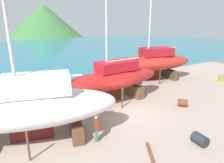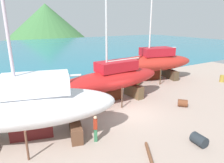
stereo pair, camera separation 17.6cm
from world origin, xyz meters
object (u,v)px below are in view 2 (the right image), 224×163
Objects in this scene: worker at (96,128)px; sailboat_large_starboard at (29,107)px; barrel_tipped_left at (183,103)px; sailboat_mid_port at (153,62)px; sailboat_small_center at (112,79)px; barrel_by_slipway at (199,140)px; barrel_tipped_right at (222,79)px.

sailboat_large_starboard is at bearing -3.43° from worker.
sailboat_large_starboard is 12.52m from barrel_tipped_left.
sailboat_mid_port is (15.70, 6.35, 0.03)m from sailboat_large_starboard.
barrel_tipped_left is (8.92, 0.72, -0.56)m from worker.
sailboat_large_starboard is (-7.54, -2.76, 0.08)m from sailboat_small_center.
barrel_tipped_left is at bearing -146.86° from worker.
sailboat_mid_port is at bearing 66.12° from barrel_tipped_left.
sailboat_small_center is 16.36× the size of barrel_by_slipway.
worker is 6.32m from barrel_by_slipway.
sailboat_small_center is 6.54m from worker.
sailboat_small_center is 17.32× the size of barrel_tipped_right.
barrel_tipped_left is at bearing 136.28° from sailboat_small_center.
barrel_by_slipway is at bearing -130.88° from barrel_tipped_left.
sailboat_large_starboard reaches higher than barrel_tipped_right.
sailboat_large_starboard is 21.95× the size of barrel_by_slipway.
sailboat_small_center is at bearing 174.05° from barrel_tipped_right.
barrel_tipped_right is (10.28, 2.56, 0.10)m from barrel_tipped_left.
barrel_tipped_left is at bearing 78.32° from sailboat_mid_port.
sailboat_mid_port reaches higher than barrel_tipped_left.
sailboat_mid_port reaches higher than sailboat_small_center.
barrel_tipped_right is (22.57, 1.19, -1.86)m from sailboat_large_starboard.
barrel_tipped_left is 5.82m from barrel_by_slipway.
barrel_by_slipway is 15.71m from barrel_tipped_right.
barrel_tipped_left is (4.75, -4.13, -1.89)m from sailboat_small_center.
barrel_by_slipway reaches higher than barrel_tipped_left.
barrel_tipped_right is at bearing -141.79° from worker.
sailboat_mid_port reaches higher than worker.
sailboat_mid_port is 20.57× the size of barrel_tipped_left.
sailboat_mid_port is 19.31× the size of barrel_tipped_right.
sailboat_mid_port is at bearing -142.08° from sailboat_large_starboard.
worker is (3.36, -2.10, -1.41)m from sailboat_large_starboard.
barrel_tipped_left is at bearing 49.12° from barrel_by_slipway.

